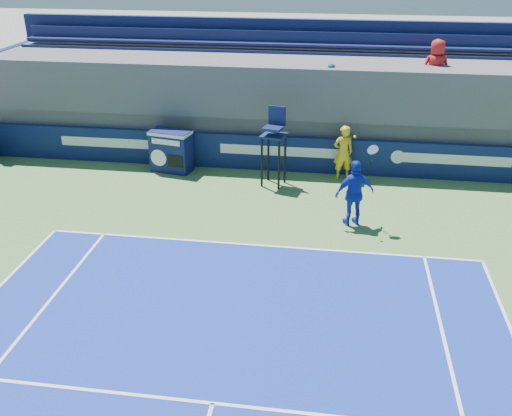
# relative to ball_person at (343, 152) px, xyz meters

# --- Properties ---
(ball_person) EXTENTS (0.74, 0.59, 1.77)m
(ball_person) POSITION_rel_ball_person_xyz_m (0.00, 0.00, 0.00)
(ball_person) COLOR gold
(ball_person) RESTS_ON apron
(back_hoarding) EXTENTS (20.40, 0.21, 1.20)m
(back_hoarding) POSITION_rel_ball_person_xyz_m (-2.05, 0.42, -0.30)
(back_hoarding) COLOR #0C1848
(back_hoarding) RESTS_ON ground
(match_clock) EXTENTS (1.43, 0.96, 1.40)m
(match_clock) POSITION_rel_ball_person_xyz_m (-5.61, -0.13, -0.15)
(match_clock) COLOR #0F164B
(match_clock) RESTS_ON ground
(umpire_chair) EXTENTS (0.85, 0.85, 2.48)m
(umpire_chair) POSITION_rel_ball_person_xyz_m (-2.13, -0.80, 0.63)
(umpire_chair) COLOR black
(umpire_chair) RESTS_ON ground
(tennis_player) EXTENTS (1.17, 0.82, 2.57)m
(tennis_player) POSITION_rel_ball_person_xyz_m (0.32, -3.25, 0.04)
(tennis_player) COLOR #152DAE
(tennis_player) RESTS_ON apron
(stadium_seating) EXTENTS (21.00, 4.05, 4.40)m
(stadium_seating) POSITION_rel_ball_person_xyz_m (-2.04, 2.47, 0.94)
(stadium_seating) COLOR #4D4D52
(stadium_seating) RESTS_ON ground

